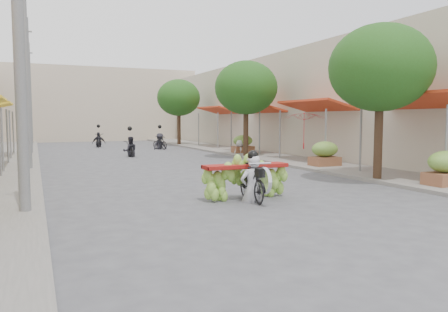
# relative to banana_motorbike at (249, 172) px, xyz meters

# --- Properties ---
(ground) EXTENTS (120.00, 120.00, 0.00)m
(ground) POSITION_rel_banana_motorbike_xyz_m (0.09, -2.69, -0.74)
(ground) COLOR #525257
(ground) RESTS_ON ground
(sidewalk_right) EXTENTS (4.00, 60.00, 0.12)m
(sidewalk_right) POSITION_rel_banana_motorbike_xyz_m (7.09, 12.31, -0.68)
(sidewalk_right) COLOR gray
(sidewalk_right) RESTS_ON ground
(shophouse_row_right) EXTENTS (9.77, 40.00, 6.00)m
(shophouse_row_right) POSITION_rel_banana_motorbike_xyz_m (12.08, 11.30, 2.26)
(shophouse_row_right) COLOR beige
(shophouse_row_right) RESTS_ON ground
(far_building) EXTENTS (20.00, 6.00, 7.00)m
(far_building) POSITION_rel_banana_motorbike_xyz_m (0.09, 35.31, 2.76)
(far_building) COLOR beige
(far_building) RESTS_ON ground
(utility_pole_near) EXTENTS (0.60, 0.24, 8.00)m
(utility_pole_near) POSITION_rel_banana_motorbike_xyz_m (-5.31, 0.31, 3.29)
(utility_pole_near) COLOR slate
(utility_pole_near) RESTS_ON ground
(utility_pole_mid) EXTENTS (0.60, 0.24, 8.00)m
(utility_pole_mid) POSITION_rel_banana_motorbike_xyz_m (-5.31, 9.31, 3.29)
(utility_pole_mid) COLOR slate
(utility_pole_mid) RESTS_ON ground
(utility_pole_far) EXTENTS (0.60, 0.24, 8.00)m
(utility_pole_far) POSITION_rel_banana_motorbike_xyz_m (-5.31, 18.31, 3.29)
(utility_pole_far) COLOR slate
(utility_pole_far) RESTS_ON ground
(utility_pole_back) EXTENTS (0.60, 0.24, 8.00)m
(utility_pole_back) POSITION_rel_banana_motorbike_xyz_m (-5.31, 27.31, 3.29)
(utility_pole_back) COLOR slate
(utility_pole_back) RESTS_ON ground
(street_tree_near) EXTENTS (3.40, 3.40, 5.25)m
(street_tree_near) POSITION_rel_banana_motorbike_xyz_m (5.49, 1.31, 3.04)
(street_tree_near) COLOR #3A2719
(street_tree_near) RESTS_ON ground
(street_tree_mid) EXTENTS (3.40, 3.40, 5.25)m
(street_tree_mid) POSITION_rel_banana_motorbike_xyz_m (5.49, 11.31, 3.04)
(street_tree_mid) COLOR #3A2719
(street_tree_mid) RESTS_ON ground
(street_tree_far) EXTENTS (3.40, 3.40, 5.25)m
(street_tree_far) POSITION_rel_banana_motorbike_xyz_m (5.49, 23.31, 3.04)
(street_tree_far) COLOR #3A2719
(street_tree_far) RESTS_ON ground
(produce_crate_near) EXTENTS (1.20, 0.88, 1.16)m
(produce_crate_near) POSITION_rel_banana_motorbike_xyz_m (6.29, -0.69, -0.03)
(produce_crate_near) COLOR brown
(produce_crate_near) RESTS_ON ground
(produce_crate_mid) EXTENTS (1.20, 0.88, 1.16)m
(produce_crate_mid) POSITION_rel_banana_motorbike_xyz_m (6.29, 5.31, -0.03)
(produce_crate_mid) COLOR brown
(produce_crate_mid) RESTS_ON ground
(produce_crate_far) EXTENTS (1.20, 0.88, 1.16)m
(produce_crate_far) POSITION_rel_banana_motorbike_xyz_m (6.29, 13.31, -0.03)
(produce_crate_far) COLOR brown
(produce_crate_far) RESTS_ON ground
(banana_motorbike) EXTENTS (2.30, 1.84, 2.24)m
(banana_motorbike) POSITION_rel_banana_motorbike_xyz_m (0.00, 0.00, 0.00)
(banana_motorbike) COLOR black
(banana_motorbike) RESTS_ON ground
(market_umbrella) EXTENTS (2.16, 2.16, 1.74)m
(market_umbrella) POSITION_rel_banana_motorbike_xyz_m (6.27, 6.85, 1.73)
(market_umbrella) COLOR #B0171F
(market_umbrella) RESTS_ON ground
(pedestrian) EXTENTS (0.79, 0.49, 1.58)m
(pedestrian) POSITION_rel_banana_motorbike_xyz_m (5.95, 13.07, 0.17)
(pedestrian) COLOR silver
(pedestrian) RESTS_ON ground
(bg_motorbike_a) EXTENTS (0.80, 1.54, 1.95)m
(bg_motorbike_a) POSITION_rel_banana_motorbike_xyz_m (-0.17, 14.54, 0.02)
(bg_motorbike_a) COLOR black
(bg_motorbike_a) RESTS_ON ground
(bg_motorbike_b) EXTENTS (1.19, 1.59, 1.95)m
(bg_motorbike_b) POSITION_rel_banana_motorbike_xyz_m (2.92, 19.62, 0.13)
(bg_motorbike_b) COLOR black
(bg_motorbike_b) RESTS_ON ground
(bg_motorbike_c) EXTENTS (1.05, 1.84, 1.95)m
(bg_motorbike_c) POSITION_rel_banana_motorbike_xyz_m (-0.65, 23.84, 0.04)
(bg_motorbike_c) COLOR black
(bg_motorbike_c) RESTS_ON ground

